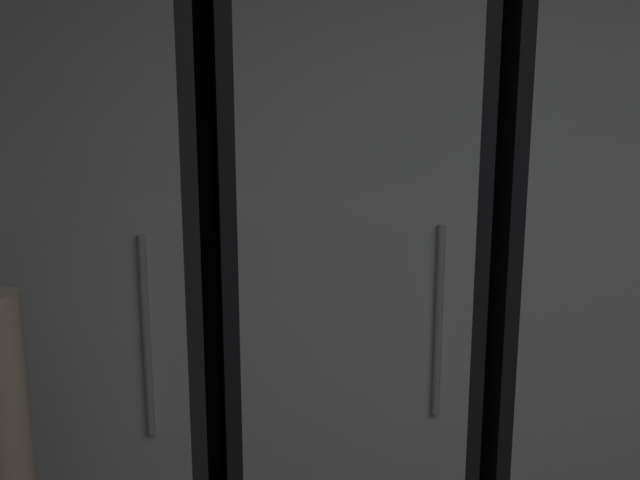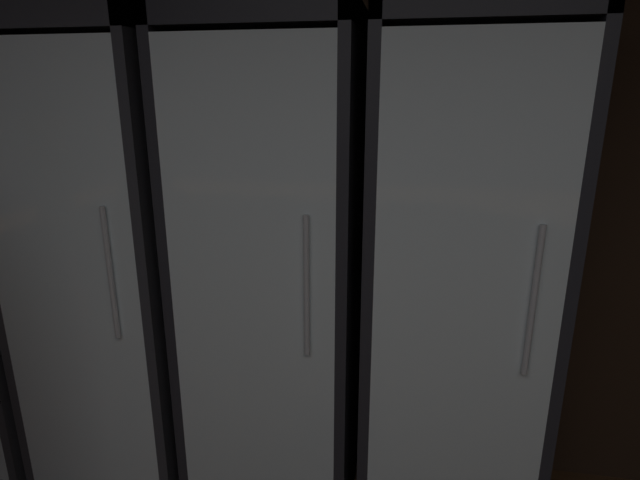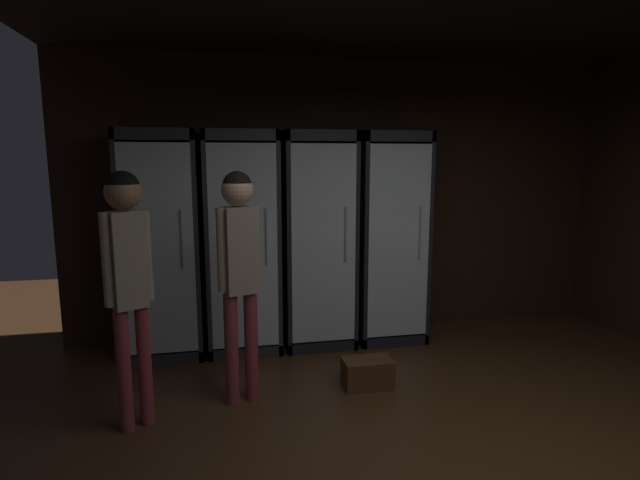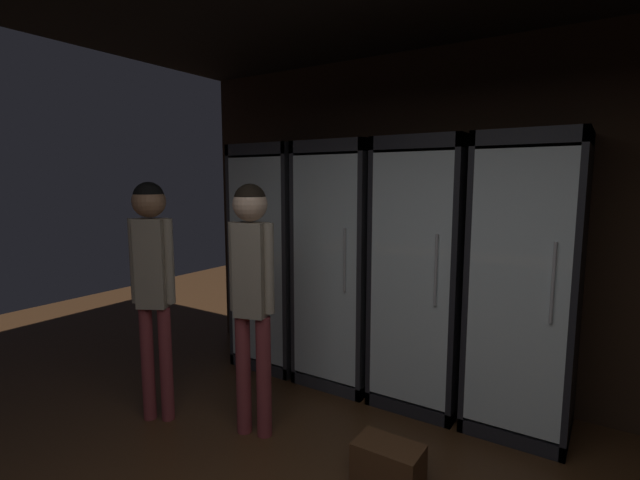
{
  "view_description": "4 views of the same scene",
  "coord_description": "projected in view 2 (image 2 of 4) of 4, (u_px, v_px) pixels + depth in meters",
  "views": [
    {
      "loc": [
        -0.94,
        0.51,
        1.79
      ],
      "look_at": [
        -0.61,
        2.64,
        1.29
      ],
      "focal_mm": 44.77,
      "sensor_mm": 36.0,
      "label": 1
    },
    {
      "loc": [
        -0.03,
        0.8,
        1.76
      ],
      "look_at": [
        -0.33,
        2.48,
        1.26
      ],
      "focal_mm": 28.26,
      "sensor_mm": 36.0,
      "label": 2
    },
    {
      "loc": [
        -1.47,
        -1.96,
        1.81
      ],
      "look_at": [
        -0.59,
        2.35,
        1.08
      ],
      "focal_mm": 27.74,
      "sensor_mm": 36.0,
      "label": 3
    },
    {
      "loc": [
        0.65,
        -0.66,
        1.75
      ],
      "look_at": [
        -1.56,
        2.74,
        1.21
      ],
      "focal_mm": 25.53,
      "sensor_mm": 36.0,
      "label": 4
    }
  ],
  "objects": [
    {
      "name": "cooler_center",
      "position": [
        277.0,
        280.0,
        2.11
      ],
      "size": [
        0.67,
        0.65,
        2.06
      ],
      "color": "black",
      "rests_on": "ground"
    },
    {
      "name": "wall_back",
      "position": [
        416.0,
        179.0,
        2.2
      ],
      "size": [
        6.0,
        0.06,
        2.8
      ],
      "primitive_type": "cube",
      "color": "black",
      "rests_on": "ground"
    },
    {
      "name": "cooler_right",
      "position": [
        454.0,
        290.0,
        1.98
      ],
      "size": [
        0.67,
        0.65,
        2.06
      ],
      "color": "black",
      "rests_on": "ground"
    },
    {
      "name": "cooler_left",
      "position": [
        120.0,
        268.0,
        2.23
      ],
      "size": [
        0.67,
        0.65,
        2.06
      ],
      "color": "#2B2B30",
      "rests_on": "ground"
    }
  ]
}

